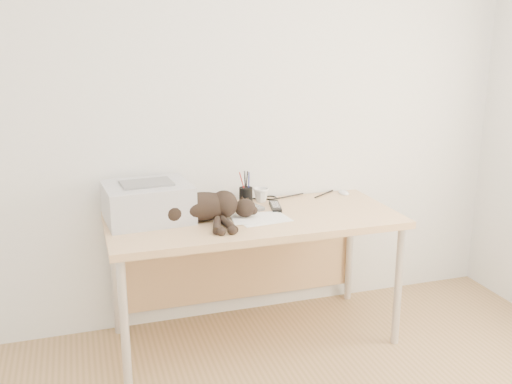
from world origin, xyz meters
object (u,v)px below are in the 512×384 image
object	(u,v)px
printer	(148,202)
mouse	(344,191)
cat	(196,209)
pen_cup	(246,196)
mug	(261,195)
desk	(250,234)

from	to	relation	value
printer	mouse	world-z (taller)	printer
cat	pen_cup	world-z (taller)	pen_cup
cat	mouse	size ratio (longest dim) A/B	7.39
mug	mouse	size ratio (longest dim) A/B	0.92
pen_cup	mouse	xyz separation A→B (m)	(0.66, 0.06, -0.04)
desk	mouse	distance (m)	0.72
printer	cat	world-z (taller)	printer
desk	mouse	size ratio (longest dim) A/B	16.15
cat	mug	world-z (taller)	cat
pen_cup	mouse	size ratio (longest dim) A/B	2.04
desk	mug	bearing A→B (deg)	54.48
mug	pen_cup	world-z (taller)	pen_cup
pen_cup	mouse	distance (m)	0.67
printer	mouse	size ratio (longest dim) A/B	4.77
cat	mouse	bearing A→B (deg)	18.31
desk	pen_cup	xyz separation A→B (m)	(0.02, 0.13, 0.19)
printer	mouse	xyz separation A→B (m)	(1.24, 0.16, -0.09)
cat	mouse	distance (m)	1.04
mug	pen_cup	size ratio (longest dim) A/B	0.45
printer	pen_cup	world-z (taller)	printer
mouse	pen_cup	bearing A→B (deg)	-172.55
pen_cup	desk	bearing A→B (deg)	-97.76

